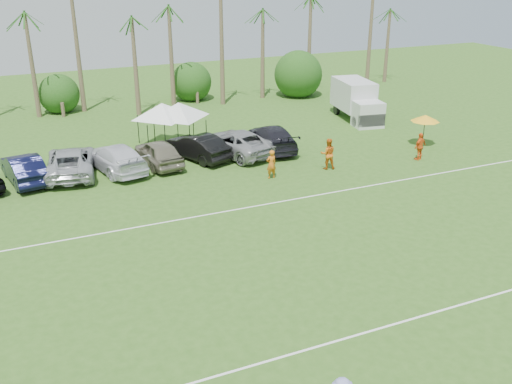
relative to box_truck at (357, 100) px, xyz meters
name	(u,v)px	position (x,y,z in m)	size (l,w,h in m)	color
ground	(391,369)	(-16.33, -27.19, -1.69)	(120.00, 120.00, 0.00)	#315A1B
field_lines	(283,260)	(-16.33, -19.19, -1.69)	(80.00, 12.10, 0.01)	white
palm_tree_4	(78,25)	(-20.33, 10.81, 5.79)	(2.40, 2.40, 8.90)	brown
palm_tree_5	(126,12)	(-16.33, 10.81, 6.66)	(2.40, 2.40, 9.90)	brown
palm_tree_6	(171,0)	(-12.33, 10.81, 7.52)	(2.40, 2.40, 10.90)	brown
palm_tree_8	(266,17)	(-3.33, 10.81, 5.79)	(2.40, 2.40, 8.90)	brown
palm_tree_9	(314,6)	(1.67, 10.81, 6.66)	(2.40, 2.40, 9.90)	brown
bush_tree_1	(60,94)	(-22.33, 11.81, 0.10)	(4.00, 4.00, 4.00)	brown
bush_tree_2	(194,82)	(-10.33, 11.81, 0.10)	(4.00, 4.00, 4.00)	brown
bush_tree_3	(289,74)	(-0.33, 11.81, 0.10)	(4.00, 4.00, 4.00)	brown
sideline_player_a	(271,164)	(-12.39, -9.63, -0.80)	(0.65, 0.43, 1.80)	orange
sideline_player_b	(328,154)	(-8.37, -9.55, -0.69)	(0.98, 0.76, 2.02)	#CE6416
sideline_player_c	(420,146)	(-1.84, -10.50, -0.76)	(1.09, 0.45, 1.86)	orange
box_truck	(357,100)	(0.00, 0.00, 0.00)	(3.28, 6.43, 3.17)	silver
canopy_tent_left	(162,103)	(-16.68, -0.68, 1.46)	(4.54, 4.54, 3.68)	black
canopy_tent_right	(178,102)	(-15.58, -1.06, 1.48)	(4.57, 4.57, 3.70)	black
market_umbrella	(425,118)	(0.41, -8.09, 0.34)	(2.03, 2.03, 2.26)	black
parked_car_1	(24,168)	(-26.25, -4.17, -0.84)	(1.80, 5.16, 1.70)	black
parked_car_2	(70,162)	(-23.52, -4.01, -0.84)	(2.82, 6.12, 1.70)	#A4A5AA
parked_car_3	(116,158)	(-20.80, -4.47, -0.84)	(2.38, 5.86, 1.70)	silver
parked_car_4	(158,153)	(-18.08, -4.51, -0.84)	(2.01, 4.99, 1.70)	gray
parked_car_5	(197,147)	(-15.35, -4.31, -0.84)	(1.80, 5.16, 1.70)	black
parked_car_6	(236,142)	(-12.63, -4.49, -0.84)	(2.82, 6.12, 1.70)	gray
parked_car_7	(272,138)	(-9.91, -4.42, -0.84)	(2.38, 5.86, 1.70)	black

